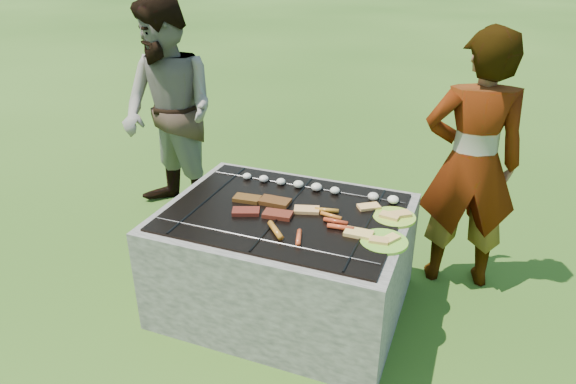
% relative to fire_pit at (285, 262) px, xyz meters
% --- Properties ---
extents(lawn, '(60.00, 60.00, 0.00)m').
position_rel_fire_pit_xyz_m(lawn, '(0.00, 0.00, -0.28)').
color(lawn, '#244711').
rests_on(lawn, ground).
extents(fire_pit, '(1.30, 1.00, 0.62)m').
position_rel_fire_pit_xyz_m(fire_pit, '(0.00, 0.00, 0.00)').
color(fire_pit, '#A9A196').
rests_on(fire_pit, ground).
extents(mushrooms, '(0.95, 0.06, 0.04)m').
position_rel_fire_pit_xyz_m(mushrooms, '(0.09, 0.30, 0.35)').
color(mushrooms, '#F1E4CD').
rests_on(mushrooms, fire_pit).
extents(pork_slabs, '(0.39, 0.27, 0.02)m').
position_rel_fire_pit_xyz_m(pork_slabs, '(-0.12, -0.01, 0.34)').
color(pork_slabs, brown).
rests_on(pork_slabs, fire_pit).
extents(sausages, '(0.42, 0.41, 0.03)m').
position_rel_fire_pit_xyz_m(sausages, '(0.20, -0.11, 0.34)').
color(sausages, orange).
rests_on(sausages, fire_pit).
extents(bread_on_grate, '(0.46, 0.40, 0.02)m').
position_rel_fire_pit_xyz_m(bread_on_grate, '(0.31, 0.02, 0.34)').
color(bread_on_grate, tan).
rests_on(bread_on_grate, fire_pit).
extents(plate_far, '(0.25, 0.25, 0.03)m').
position_rel_fire_pit_xyz_m(plate_far, '(0.56, 0.15, 0.33)').
color(plate_far, yellow).
rests_on(plate_far, fire_pit).
extents(plate_near, '(0.31, 0.31, 0.03)m').
position_rel_fire_pit_xyz_m(plate_near, '(0.56, -0.11, 0.33)').
color(plate_near, '#A2CE31').
rests_on(plate_near, fire_pit).
extents(cook, '(0.63, 0.48, 1.54)m').
position_rel_fire_pit_xyz_m(cook, '(0.89, 0.63, 0.49)').
color(cook, gray).
rests_on(cook, ground).
extents(bystander, '(0.94, 0.84, 1.60)m').
position_rel_fire_pit_xyz_m(bystander, '(-1.19, 0.75, 0.52)').
color(bystander, gray).
rests_on(bystander, ground).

